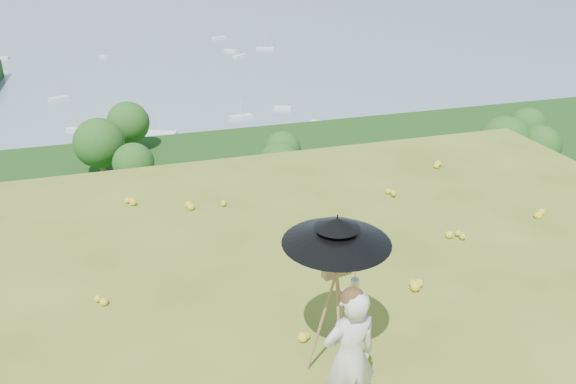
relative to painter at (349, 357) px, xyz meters
name	(u,v)px	position (x,y,z in m)	size (l,w,h in m)	color
ground	(365,376)	(0.41, 0.46, -0.76)	(14.00, 14.00, 0.00)	#556C1E
forest_slope	(181,358)	(0.41, 35.46, -29.76)	(140.00, 56.00, 22.00)	#10380F
shoreline_tier	(152,223)	(0.41, 75.46, -36.76)	(170.00, 28.00, 8.00)	#716B5A
bay_water	(120,38)	(0.41, 240.46, -34.76)	(700.00, 700.00, 0.00)	slate
slope_trees	(166,214)	(0.41, 35.46, -15.76)	(110.00, 50.00, 6.00)	#194C16
harbor_town	(148,185)	(0.41, 75.46, -30.26)	(110.00, 22.00, 5.00)	silver
moored_boats	(82,84)	(-12.09, 161.46, -34.41)	(140.00, 140.00, 0.70)	silver
wildflowers	(356,357)	(0.41, 0.71, -0.70)	(10.00, 10.50, 0.12)	yellow
painter	(349,357)	(0.00, 0.00, 0.00)	(0.55, 0.36, 1.52)	silver
field_easel	(335,314)	(0.08, 0.61, 0.04)	(0.61, 0.61, 1.60)	#9C6A41
sun_umbrella	(336,244)	(0.08, 0.64, 0.88)	(1.10, 1.10, 0.64)	black
painter_cap	(353,295)	(0.00, 0.00, 0.72)	(0.22, 0.26, 0.10)	pink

